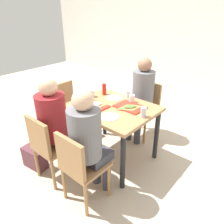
{
  "coord_description": "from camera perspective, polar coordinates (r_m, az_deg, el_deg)",
  "views": [
    {
      "loc": [
        1.6,
        -1.85,
        1.92
      ],
      "look_at": [
        0.0,
        0.0,
        0.69
      ],
      "focal_mm": 34.49,
      "sensor_mm": 36.0,
      "label": 1
    }
  ],
  "objects": [
    {
      "name": "ground_plane",
      "position": [
        3.11,
        0.0,
        -11.63
      ],
      "size": [
        10.0,
        10.0,
        0.02
      ],
      "primitive_type": "cube",
      "color": "#B7A893"
    },
    {
      "name": "back_wall",
      "position": [
        5.32,
        24.52,
        18.85
      ],
      "size": [
        10.0,
        0.1,
        2.8
      ],
      "primitive_type": "cube",
      "color": "silver",
      "rests_on": "ground_plane"
    },
    {
      "name": "main_table",
      "position": [
        2.75,
        0.0,
        -0.57
      ],
      "size": [
        1.06,
        0.84,
        0.77
      ],
      "color": "#9E7247",
      "rests_on": "ground_plane"
    },
    {
      "name": "chair_near_left",
      "position": [
        2.56,
        -16.65,
        -8.26
      ],
      "size": [
        0.4,
        0.4,
        0.85
      ],
      "color": "#9E7247",
      "rests_on": "ground_plane"
    },
    {
      "name": "chair_near_right",
      "position": [
        2.21,
        -8.74,
        -13.7
      ],
      "size": [
        0.4,
        0.4,
        0.85
      ],
      "color": "#9E7247",
      "rests_on": "ground_plane"
    },
    {
      "name": "chair_far_side",
      "position": [
        3.41,
        8.89,
        1.71
      ],
      "size": [
        0.4,
        0.4,
        0.85
      ],
      "color": "#9E7247",
      "rests_on": "ground_plane"
    },
    {
      "name": "chair_left_end",
      "position": [
        3.42,
        -11.65,
        1.6
      ],
      "size": [
        0.4,
        0.4,
        0.85
      ],
      "color": "#9E7247",
      "rests_on": "ground_plane"
    },
    {
      "name": "person_in_red",
      "position": [
        2.5,
        -14.74,
        -2.3
      ],
      "size": [
        0.32,
        0.42,
        1.26
      ],
      "color": "#383842",
      "rests_on": "ground_plane"
    },
    {
      "name": "person_in_brown_jacket",
      "position": [
        2.13,
        -6.36,
        -6.87
      ],
      "size": [
        0.32,
        0.42,
        1.26
      ],
      "color": "#383842",
      "rests_on": "ground_plane"
    },
    {
      "name": "person_far_side",
      "position": [
        3.2,
        7.83,
        4.92
      ],
      "size": [
        0.32,
        0.42,
        1.26
      ],
      "color": "#383842",
      "rests_on": "ground_plane"
    },
    {
      "name": "tray_red_near",
      "position": [
        2.71,
        -5.0,
        1.69
      ],
      "size": [
        0.37,
        0.27,
        0.02
      ],
      "primitive_type": "cube",
      "rotation": [
        0.0,
        0.0,
        -0.02
      ],
      "color": "red",
      "rests_on": "main_table"
    },
    {
      "name": "tray_red_far",
      "position": [
        2.68,
        4.77,
        1.38
      ],
      "size": [
        0.37,
        0.27,
        0.02
      ],
      "primitive_type": "cube",
      "rotation": [
        0.0,
        0.0,
        -0.02
      ],
      "color": "red",
      "rests_on": "main_table"
    },
    {
      "name": "paper_plate_center",
      "position": [
        2.95,
        0.61,
        3.84
      ],
      "size": [
        0.22,
        0.22,
        0.01
      ],
      "primitive_type": "cylinder",
      "color": "white",
      "rests_on": "main_table"
    },
    {
      "name": "paper_plate_near_edge",
      "position": [
        2.45,
        -0.74,
        -1.24
      ],
      "size": [
        0.22,
        0.22,
        0.01
      ],
      "primitive_type": "cylinder",
      "color": "white",
      "rests_on": "main_table"
    },
    {
      "name": "pizza_slice_a",
      "position": [
        2.72,
        -4.5,
        2.17
      ],
      "size": [
        0.29,
        0.28,
        0.02
      ],
      "color": "#C68C47",
      "rests_on": "tray_red_near"
    },
    {
      "name": "pizza_slice_b",
      "position": [
        2.64,
        4.74,
        1.39
      ],
      "size": [
        0.24,
        0.27,
        0.02
      ],
      "color": "#C68C47",
      "rests_on": "tray_red_far"
    },
    {
      "name": "plastic_cup_a",
      "position": [
        2.95,
        4.18,
        4.72
      ],
      "size": [
        0.07,
        0.07,
        0.1
      ],
      "primitive_type": "cylinder",
      "color": "white",
      "rests_on": "main_table"
    },
    {
      "name": "plastic_cup_b",
      "position": [
        2.43,
        -5.06,
        -0.38
      ],
      "size": [
        0.07,
        0.07,
        0.1
      ],
      "primitive_type": "cylinder",
      "color": "white",
      "rests_on": "main_table"
    },
    {
      "name": "plastic_cup_c",
      "position": [
        2.99,
        -5.37,
        4.97
      ],
      "size": [
        0.07,
        0.07,
        0.1
      ],
      "primitive_type": "cylinder",
      "color": "white",
      "rests_on": "main_table"
    },
    {
      "name": "plastic_cup_d",
      "position": [
        2.82,
        5.29,
        3.57
      ],
      "size": [
        0.07,
        0.07,
        0.1
      ],
      "primitive_type": "cylinder",
      "color": "white",
      "rests_on": "main_table"
    },
    {
      "name": "soda_can",
      "position": [
        2.45,
        8.31,
        -0.03
      ],
      "size": [
        0.07,
        0.07,
        0.12
      ],
      "primitive_type": "cylinder",
      "color": "#B7BCC6",
      "rests_on": "main_table"
    },
    {
      "name": "condiment_bottle",
      "position": [
        3.04,
        -2.06,
        6.04
      ],
      "size": [
        0.06,
        0.06,
        0.16
      ],
      "primitive_type": "cylinder",
      "color": "red",
      "rests_on": "main_table"
    },
    {
      "name": "foil_bundle",
      "position": [
        2.96,
        -6.9,
        4.62
      ],
      "size": [
        0.1,
        0.1,
        0.1
      ],
      "primitive_type": "sphere",
      "color": "silver",
      "rests_on": "main_table"
    },
    {
      "name": "handbag",
      "position": [
        3.02,
        -19.8,
        -11.33
      ],
      "size": [
        0.34,
        0.2,
        0.28
      ],
      "primitive_type": "cube",
      "rotation": [
        0.0,
        0.0,
        0.13
      ],
      "color": "#592D38",
      "rests_on": "ground_plane"
    }
  ]
}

